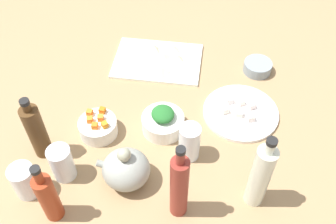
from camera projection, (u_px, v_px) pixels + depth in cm
name	position (u px, v px, depth cm)	size (l,w,h in cm)	color
tabletop	(168.00, 125.00, 128.25)	(190.00, 190.00, 3.00)	#997A53
cutting_board	(158.00, 61.00, 146.45)	(32.76, 23.09, 1.00)	white
plate_tofu	(241.00, 112.00, 129.07)	(25.29, 25.29, 1.20)	white
bowl_greens	(163.00, 123.00, 123.14)	(13.61, 13.61, 5.61)	white
bowl_carrots	(98.00, 127.00, 122.18)	(12.19, 12.19, 5.32)	white
bowl_small_side	(257.00, 67.00, 141.92)	(10.31, 10.31, 4.05)	gray
teapot	(126.00, 169.00, 108.12)	(15.43, 13.11, 14.82)	#959A90
bottle_0	(179.00, 186.00, 97.19)	(4.78, 4.78, 28.49)	maroon
bottle_1	(260.00, 176.00, 99.70)	(5.46, 5.46, 27.22)	silver
bottle_2	(48.00, 197.00, 98.59)	(5.00, 5.00, 22.54)	#963217
bottle_3	(36.00, 131.00, 111.62)	(5.41, 5.41, 23.26)	#4C3117
drinking_glass_0	(189.00, 142.00, 113.76)	(6.47, 6.47, 12.64)	white
drinking_glass_1	(62.00, 163.00, 109.51)	(6.76, 6.76, 11.61)	white
drinking_glass_2	(25.00, 181.00, 106.17)	(7.05, 7.05, 10.74)	white
carrot_cube_0	(90.00, 120.00, 119.66)	(1.80, 1.80, 1.80)	orange
carrot_cube_1	(105.00, 125.00, 118.31)	(1.80, 1.80, 1.80)	orange
carrot_cube_2	(90.00, 113.00, 121.56)	(1.80, 1.80, 1.80)	orange
carrot_cube_3	(95.00, 126.00, 118.00)	(1.80, 1.80, 1.80)	orange
carrot_cube_4	(101.00, 118.00, 120.15)	(1.80, 1.80, 1.80)	orange
carrot_cube_5	(102.00, 110.00, 122.18)	(1.80, 1.80, 1.80)	orange
chopped_greens_mound	(163.00, 114.00, 119.74)	(7.61, 7.26, 3.42)	#246829
tofu_cube_0	(241.00, 102.00, 129.99)	(2.20, 2.20, 2.20)	white
tofu_cube_1	(252.00, 105.00, 128.87)	(2.20, 2.20, 2.20)	white
tofu_cube_2	(239.00, 114.00, 126.45)	(2.20, 2.20, 2.20)	#F6E8CD
tofu_cube_3	(251.00, 118.00, 125.31)	(2.20, 2.20, 2.20)	white
tofu_cube_4	(225.00, 110.00, 127.55)	(2.20, 2.20, 2.20)	white
tofu_cube_5	(229.00, 100.00, 130.51)	(2.20, 2.20, 2.20)	white
dumpling_0	(163.00, 57.00, 145.53)	(5.92, 5.26, 2.12)	beige
dumpling_1	(154.00, 48.00, 148.25)	(4.20, 4.15, 3.16)	beige
dumpling_2	(161.00, 70.00, 140.28)	(5.53, 5.14, 2.59)	beige
dumpling_3	(173.00, 49.00, 148.36)	(4.94, 4.62, 2.55)	beige
dumpling_4	(178.00, 58.00, 144.55)	(4.38, 4.06, 3.07)	beige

